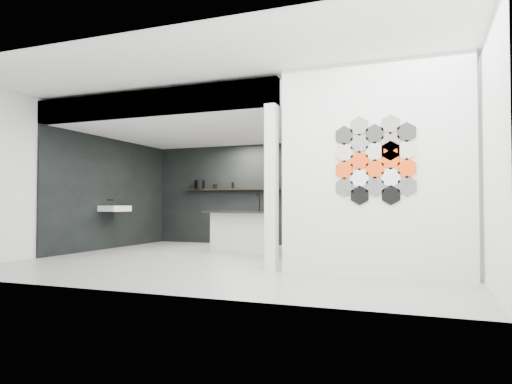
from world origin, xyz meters
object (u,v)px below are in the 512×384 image
object	(u,v)px
glass_bowl	(298,185)
kitchen_island	(243,231)
wall_basin	(115,209)
bottle_dark	(233,185)
kettle	(291,184)
utensil_cup	(215,186)
stockpot	(200,185)
glass_vase	(298,185)
partition_panel	(374,168)

from	to	relation	value
glass_bowl	kitchen_island	bearing A→B (deg)	-114.31
wall_basin	bottle_dark	size ratio (longest dim) A/B	4.19
glass_bowl	kettle	bearing A→B (deg)	180.00
glass_bowl	utensil_cup	world-z (taller)	utensil_cup
kitchen_island	stockpot	xyz separation A→B (m)	(-1.79, 1.55, 1.01)
stockpot	utensil_cup	distance (m)	0.41
glass_vase	bottle_dark	size ratio (longest dim) A/B	0.93
kettle	utensil_cup	world-z (taller)	kettle
partition_panel	utensil_cup	bearing A→B (deg)	137.07
kitchen_island	stockpot	distance (m)	2.57
stockpot	utensil_cup	bearing A→B (deg)	0.00
partition_panel	bottle_dark	xyz separation A→B (m)	(-3.68, 3.87, -0.01)
partition_panel	glass_vase	size ratio (longest dim) A/B	20.93
wall_basin	utensil_cup	distance (m)	2.50
partition_panel	kettle	distance (m)	4.46
glass_bowl	bottle_dark	xyz separation A→B (m)	(-1.61, 0.00, 0.02)
wall_basin	bottle_dark	world-z (taller)	bottle_dark
kitchen_island	glass_bowl	size ratio (longest dim) A/B	11.10
glass_vase	kitchen_island	bearing A→B (deg)	-114.31
stockpot	partition_panel	bearing A→B (deg)	-40.26
bottle_dark	partition_panel	bearing A→B (deg)	-46.40
utensil_cup	kettle	bearing A→B (deg)	0.00
wall_basin	kettle	world-z (taller)	kettle
wall_basin	utensil_cup	bearing A→B (deg)	57.60
stockpot	bottle_dark	world-z (taller)	stockpot
kettle	glass_bowl	size ratio (longest dim) A/B	1.14
kitchen_island	glass_vase	bearing A→B (deg)	81.40
wall_basin	glass_vase	distance (m)	4.01
kitchen_island	glass_bowl	world-z (taller)	glass_bowl
partition_panel	utensil_cup	xyz separation A→B (m)	(-4.15, 3.87, -0.03)
partition_panel	kitchen_island	world-z (taller)	partition_panel
glass_vase	stockpot	bearing A→B (deg)	180.00
partition_panel	stockpot	distance (m)	5.98
glass_bowl	bottle_dark	world-z (taller)	bottle_dark
kitchen_island	stockpot	world-z (taller)	stockpot
kitchen_island	partition_panel	bearing A→B (deg)	-24.19
wall_basin	glass_vase	size ratio (longest dim) A/B	4.48
kitchen_island	utensil_cup	distance (m)	2.28
wall_basin	glass_vase	world-z (taller)	glass_vase
partition_panel	stockpot	size ratio (longest dim) A/B	11.15
partition_panel	kettle	size ratio (longest dim) A/B	16.63
partition_panel	bottle_dark	bearing A→B (deg)	133.60
kettle	stockpot	bearing A→B (deg)	-160.52
glass_vase	bottle_dark	bearing A→B (deg)	180.00
bottle_dark	utensil_cup	distance (m)	0.47
stockpot	glass_vase	size ratio (longest dim) A/B	1.88
kitchen_island	bottle_dark	size ratio (longest dim) A/B	11.48
kettle	glass_vase	size ratio (longest dim) A/B	1.26
partition_panel	utensil_cup	world-z (taller)	partition_panel
partition_panel	kitchen_island	bearing A→B (deg)	140.10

